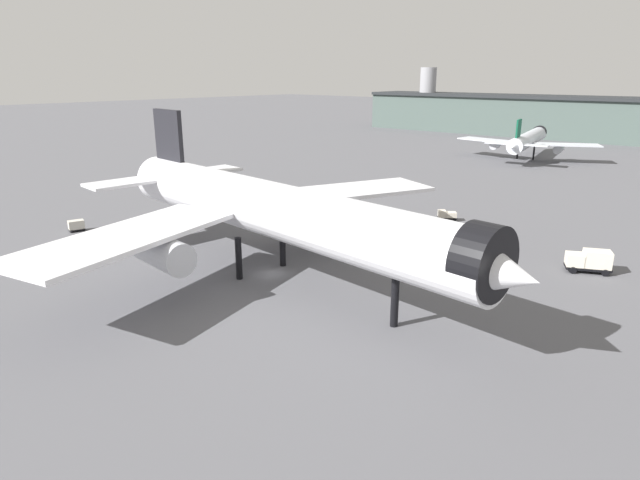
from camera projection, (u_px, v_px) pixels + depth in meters
name	position (u px, v px, depth m)	size (l,w,h in m)	color
ground	(272.00, 274.00, 70.76)	(900.00, 900.00, 0.00)	#56565B
airliner_near_gate	(273.00, 211.00, 67.13)	(68.28, 62.13, 19.87)	white
airliner_far_taxiway	(528.00, 140.00, 164.70)	(40.82, 45.44, 12.96)	silver
terminal_building	(635.00, 120.00, 200.35)	(225.55, 30.08, 27.60)	#475651
service_truck_front	(589.00, 261.00, 71.01)	(5.94, 4.55, 3.00)	black
baggage_tug_wing	(447.00, 215.00, 96.14)	(3.49, 3.32, 1.85)	black
baggage_cart_trailing	(76.00, 225.00, 89.72)	(2.39, 2.71, 1.82)	black
traffic_cone_near_nose	(283.00, 204.00, 107.71)	(0.47, 0.47, 0.59)	#F2600C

